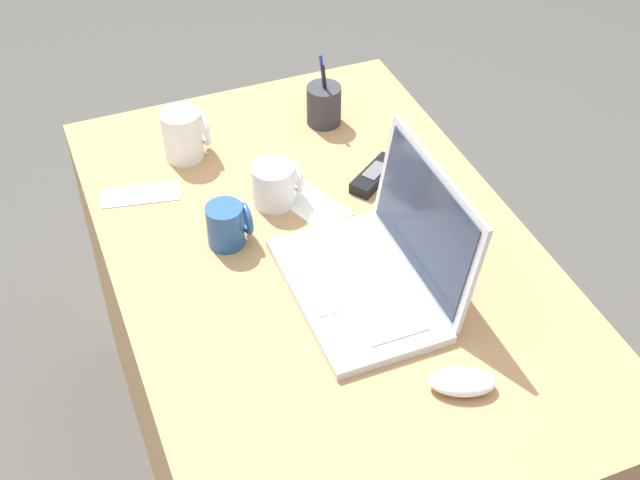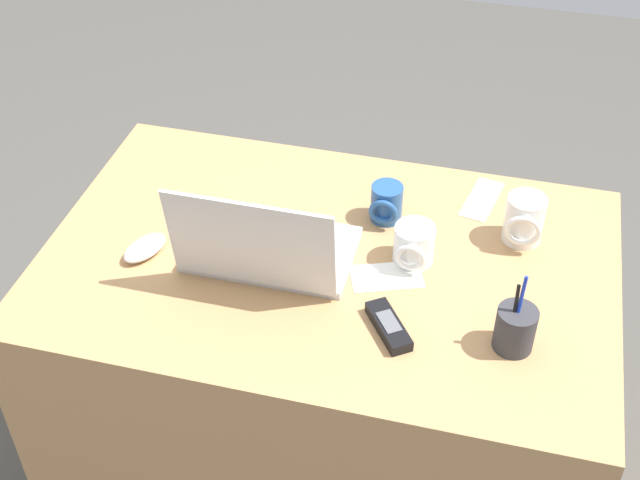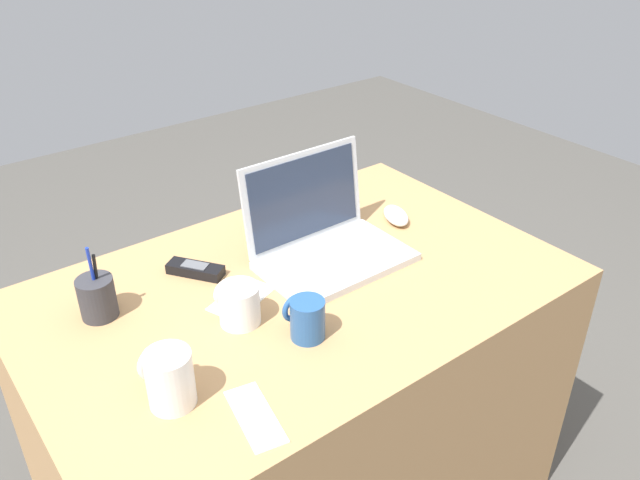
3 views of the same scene
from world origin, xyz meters
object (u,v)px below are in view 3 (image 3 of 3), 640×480
object	(u,v)px
computer_mouse	(396,215)
pen_holder	(97,297)
coffee_mug_spare	(238,304)
coffee_mug_white	(306,318)
cordless_phone	(195,269)
laptop	(325,239)
coffee_mug_tall	(169,377)

from	to	relation	value
computer_mouse	pen_holder	world-z (taller)	pen_holder
coffee_mug_spare	coffee_mug_white	bearing A→B (deg)	-56.40
cordless_phone	laptop	bearing A→B (deg)	-23.34
pen_holder	cordless_phone	bearing A→B (deg)	4.61
coffee_mug_white	pen_holder	size ratio (longest dim) A/B	0.50
computer_mouse	coffee_mug_spare	xyz separation A→B (m)	(-0.56, -0.12, 0.03)
computer_mouse	coffee_mug_white	bearing A→B (deg)	-129.23
coffee_mug_white	coffee_mug_spare	world-z (taller)	same
cordless_phone	coffee_mug_white	bearing A→B (deg)	-78.05
coffee_mug_tall	cordless_phone	xyz separation A→B (m)	(0.23, 0.34, -0.04)
computer_mouse	coffee_mug_spare	world-z (taller)	coffee_mug_spare
coffee_mug_tall	pen_holder	size ratio (longest dim) A/B	0.63
coffee_mug_tall	coffee_mug_spare	distance (m)	0.25
coffee_mug_white	pen_holder	bearing A→B (deg)	133.88
coffee_mug_tall	coffee_mug_spare	world-z (taller)	coffee_mug_tall
coffee_mug_white	cordless_phone	size ratio (longest dim) A/B	0.65
laptop	pen_holder	distance (m)	0.53
coffee_mug_white	coffee_mug_tall	size ratio (longest dim) A/B	0.80
computer_mouse	pen_holder	xyz separation A→B (m)	(-0.78, 0.08, 0.03)
coffee_mug_white	cordless_phone	world-z (taller)	coffee_mug_white
computer_mouse	cordless_phone	size ratio (longest dim) A/B	0.81
laptop	coffee_mug_white	distance (m)	0.30
coffee_mug_white	coffee_mug_spare	bearing A→B (deg)	123.60
computer_mouse	cordless_phone	bearing A→B (deg)	-166.23
coffee_mug_spare	laptop	bearing A→B (deg)	17.04
pen_holder	computer_mouse	bearing A→B (deg)	-5.58
coffee_mug_white	cordless_phone	distance (m)	0.35
coffee_mug_spare	cordless_phone	size ratio (longest dim) A/B	0.73
coffee_mug_white	cordless_phone	bearing A→B (deg)	101.95
coffee_mug_white	coffee_mug_tall	distance (m)	0.30
coffee_mug_tall	cordless_phone	size ratio (longest dim) A/B	0.81
cordless_phone	computer_mouse	bearing A→B (deg)	-9.91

